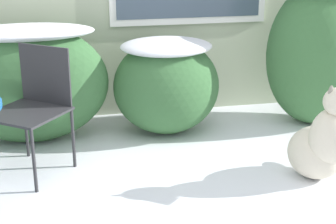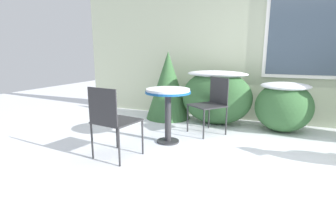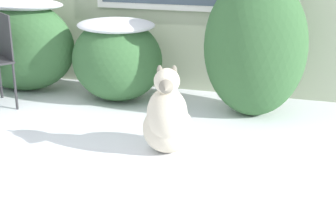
% 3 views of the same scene
% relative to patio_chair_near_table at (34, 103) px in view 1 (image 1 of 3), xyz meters
% --- Properties ---
extents(shrub_left, '(1.28, 0.62, 0.98)m').
position_rel_patio_chair_near_table_xyz_m(shrub_left, '(-0.05, 0.56, 0.01)').
color(shrub_left, '#386638').
rests_on(shrub_left, ground_plane).
extents(shrub_middle, '(0.91, 0.79, 0.82)m').
position_rel_patio_chair_near_table_xyz_m(shrub_middle, '(1.08, 0.54, -0.07)').
color(shrub_middle, '#386638').
rests_on(shrub_middle, ground_plane).
extents(shrub_right, '(0.93, 0.75, 1.28)m').
position_rel_patio_chair_near_table_xyz_m(shrub_right, '(2.44, 0.48, 0.17)').
color(shrub_right, '#386638').
rests_on(shrub_right, ground_plane).
extents(patio_chair_near_table, '(0.67, 0.67, 0.90)m').
position_rel_patio_chair_near_table_xyz_m(patio_chair_near_table, '(0.00, 0.00, 0.00)').
color(patio_chair_near_table, '#2D2D30').
rests_on(patio_chair_near_table, ground_plane).
extents(dog, '(0.48, 0.63, 0.72)m').
position_rel_patio_chair_near_table_xyz_m(dog, '(1.94, -0.60, -0.24)').
color(dog, beige).
rests_on(dog, ground_plane).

